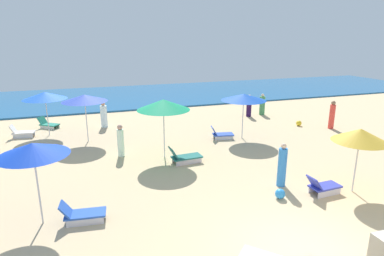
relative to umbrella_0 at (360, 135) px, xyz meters
The scene contains 22 objects.
ground_plane 5.09m from the umbrella_0, 149.14° to the right, with size 60.00×60.00×0.00m, color #D7B788.
ocean 22.11m from the umbrella_0, 100.38° to the left, with size 60.00×11.97×0.12m, color #1F5F96.
umbrella_0 is the anchor object (origin of this frame).
lounge_chair_0_0 2.21m from the umbrella_0, behind, with size 1.28×0.63×0.74m.
umbrella_1 10.58m from the umbrella_0, behind, with size 2.01×2.01×2.56m.
lounge_chair_1_0 9.59m from the umbrella_0, behind, with size 1.38×0.72×0.68m.
umbrella_2 12.83m from the umbrella_0, 134.28° to the left, with size 2.34×2.34×2.52m.
umbrella_3 7.92m from the umbrella_0, 135.66° to the left, with size 2.39×2.39×2.74m.
lounge_chair_3_0 7.03m from the umbrella_0, 137.38° to the left, with size 1.49×0.73×0.78m.
umbrella_5 7.11m from the umbrella_0, 97.13° to the left, with size 2.42×2.42×2.47m.
lounge_chair_5_0 7.80m from the umbrella_0, 105.50° to the left, with size 1.30×0.80×0.70m.
umbrella_6 15.64m from the umbrella_0, 134.82° to the left, with size 2.36×2.36×2.46m.
lounge_chair_6_0 16.75m from the umbrella_0, 138.27° to the left, with size 1.27×0.69×0.73m.
lounge_chair_6_1 17.01m from the umbrella_0, 131.48° to the left, with size 1.32×1.18×0.67m.
beachgoer_0 12.04m from the umbrella_0, 75.55° to the left, with size 0.53×0.53×1.50m.
beachgoer_1 9.96m from the umbrella_0, 139.88° to the left, with size 0.41×0.41×1.53m.
beachgoer_2 11.63m from the umbrella_0, 80.86° to the left, with size 0.39×0.39×1.53m.
beachgoer_3 14.26m from the umbrella_0, 123.91° to the left, with size 0.55×0.55×1.56m.
beachgoer_5 8.83m from the umbrella_0, 54.09° to the left, with size 0.44×0.44×1.71m.
beachgoer_6 2.87m from the umbrella_0, 150.79° to the left, with size 0.44×0.44×1.68m.
beach_ball_0 3.45m from the umbrella_0, behind, with size 0.35×0.35×0.35m, color #2B8EE6.
beach_ball_1 9.18m from the umbrella_0, 66.04° to the left, with size 0.34×0.34×0.34m, color yellow.
Camera 1 is at (-5.03, -6.07, 5.50)m, focal length 30.67 mm.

